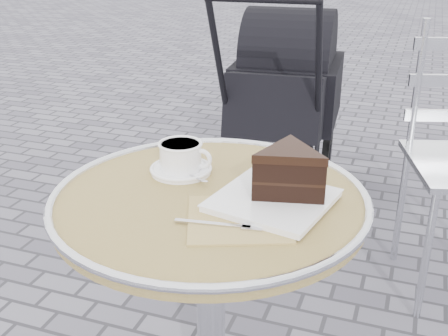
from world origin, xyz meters
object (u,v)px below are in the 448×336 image
(cafe_table, at_px, (210,258))
(baby_stroller, at_px, (284,103))
(cake_plate_set, at_px, (284,179))
(cappuccino_set, at_px, (181,159))

(cafe_table, distance_m, baby_stroller, 1.60)
(cafe_table, bearing_deg, cake_plate_set, 7.85)
(cake_plate_set, relative_size, baby_stroller, 0.34)
(baby_stroller, bearing_deg, cake_plate_set, -81.07)
(cappuccino_set, bearing_deg, baby_stroller, 92.64)
(cafe_table, relative_size, cake_plate_set, 2.05)
(cake_plate_set, xyz_separation_m, baby_stroller, (-0.38, 1.56, -0.31))
(cappuccino_set, height_order, cake_plate_set, cake_plate_set)
(cafe_table, bearing_deg, baby_stroller, 97.67)
(cafe_table, xyz_separation_m, baby_stroller, (-0.21, 1.58, -0.09))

